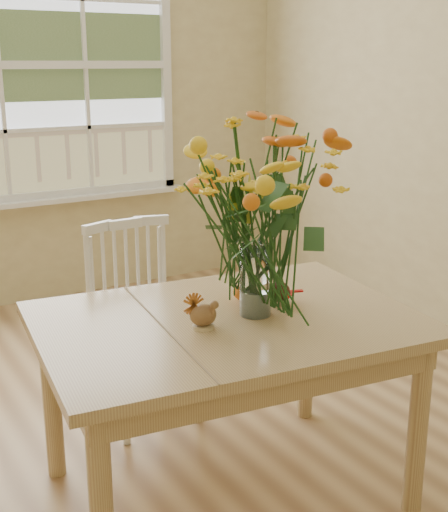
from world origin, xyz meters
TOP-DOWN VIEW (x-y plane):
  - floor at (0.00, 0.00)m, footprint 4.00×4.50m
  - wall_back at (0.00, 2.25)m, footprint 4.00×0.02m
  - dining_table at (0.11, -0.27)m, footprint 1.42×1.09m
  - windsor_chair at (0.09, 0.47)m, footprint 0.42×0.40m
  - flower_vase at (0.22, -0.29)m, footprint 0.53×0.53m
  - pumpkin at (0.26, -0.16)m, footprint 0.09×0.09m
  - turkey_figurine at (-0.01, -0.31)m, footprint 0.10×0.09m
  - dark_gourd at (0.36, -0.24)m, footprint 0.12×0.09m

SIDE VIEW (x-z plane):
  - floor at x=0.00m, z-range -0.01..0.00m
  - windsor_chair at x=0.09m, z-range 0.06..0.93m
  - dining_table at x=0.11m, z-range 0.26..0.96m
  - pumpkin at x=0.26m, z-range 0.70..0.78m
  - dark_gourd at x=0.36m, z-range 0.70..0.78m
  - turkey_figurine at x=-0.01m, z-range 0.69..0.81m
  - flower_vase at x=0.22m, z-range 0.77..1.40m
  - wall_back at x=0.00m, z-range 0.00..2.70m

